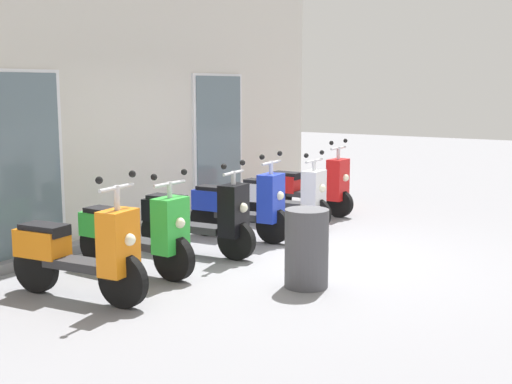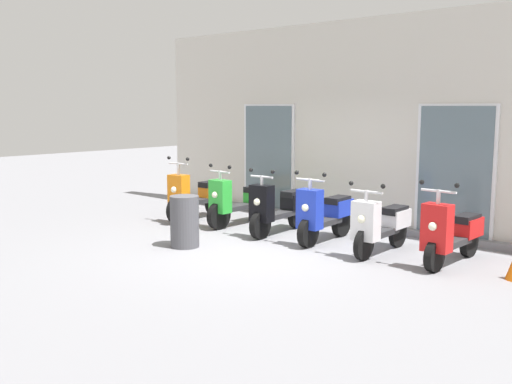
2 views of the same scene
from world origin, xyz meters
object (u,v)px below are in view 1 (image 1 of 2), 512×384
Objects in this scene: scooter_orange at (79,252)px; scooter_blue at (241,206)px; scooter_white at (285,196)px; trash_bin at (307,248)px; scooter_black at (198,218)px; traffic_cone at (344,191)px; scooter_red at (311,186)px; scooter_green at (136,233)px.

scooter_orange reaches higher than scooter_blue.
scooter_white is 3.11m from trash_bin.
scooter_black is at bearing 74.64° from trash_bin.
traffic_cone is (4.16, -0.09, -0.21)m from scooter_black.
scooter_white is 0.98× the size of scooter_red.
scooter_red is at bearing 171.53° from traffic_cone.
traffic_cone is (6.23, 0.00, -0.23)m from scooter_orange.
scooter_blue is 3.18m from traffic_cone.
scooter_red is at bearing 1.64° from scooter_orange.
scooter_black is 1.04× the size of scooter_red.
scooter_blue is at bearing -2.65° from scooter_green.
scooter_white is (1.11, -0.06, -0.01)m from scooter_blue.
scooter_black is 4.16m from traffic_cone.
scooter_blue reaches higher than traffic_cone.
scooter_black reaches higher than trash_bin.
scooter_red is 4.10m from trash_bin.
scooter_orange reaches higher than scooter_red.
traffic_cone is (2.06, -0.03, -0.21)m from scooter_white.
scooter_orange reaches higher than scooter_black.
scooter_blue reaches higher than scooter_black.
scooter_white is (3.14, -0.16, 0.00)m from scooter_green.
scooter_blue is 1.85× the size of trash_bin.
scooter_red is (4.22, -0.04, 0.00)m from scooter_green.
traffic_cone is (3.17, -0.09, -0.22)m from scooter_blue.
scooter_red reaches higher than scooter_black.
scooter_green is at bearing 177.35° from scooter_blue.
scooter_blue is at bearing 178.32° from traffic_cone.
scooter_blue reaches higher than scooter_green.
scooter_black is at bearing 178.78° from traffic_cone.
scooter_white is at bearing 33.65° from trash_bin.
trash_bin is 4.95m from traffic_cone.
scooter_red reaches higher than scooter_blue.
scooter_orange is 4.17m from scooter_white.
scooter_white is 1.86× the size of trash_bin.
scooter_white is (4.17, 0.03, -0.02)m from scooter_orange.
scooter_blue is at bearing 1.82° from scooter_orange.
scooter_green is at bearing 177.94° from traffic_cone.
scooter_blue is at bearing 176.68° from scooter_white.
scooter_red is (5.25, 0.15, -0.03)m from scooter_orange.
scooter_orange is 1.05m from scooter_green.
scooter_white reaches higher than traffic_cone.
scooter_orange is 2.32m from trash_bin.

